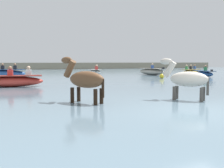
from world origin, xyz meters
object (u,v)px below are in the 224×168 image
(horse_trailing_pinto, at_px, (187,80))
(boat_far_offshore, at_px, (11,81))
(horse_lead_bay, at_px, (85,81))
(boat_near_port, at_px, (3,73))
(boat_distant_east, at_px, (95,72))
(channel_buoy, at_px, (162,76))
(boat_far_inshore, at_px, (191,72))
(boat_mid_outer, at_px, (152,72))
(boat_near_starboard, at_px, (204,74))

(horse_trailing_pinto, height_order, boat_far_offshore, horse_trailing_pinto)
(boat_far_offshore, bearing_deg, horse_lead_bay, -76.08)
(boat_near_port, distance_m, boat_far_offshore, 8.55)
(boat_distant_east, bearing_deg, horse_trailing_pinto, -101.97)
(horse_trailing_pinto, distance_m, channel_buoy, 11.58)
(horse_lead_bay, height_order, boat_distant_east, horse_lead_bay)
(horse_trailing_pinto, distance_m, boat_far_inshore, 18.91)
(horse_lead_bay, xyz_separation_m, boat_far_inshore, (15.89, 13.19, -0.40))
(horse_lead_bay, height_order, boat_far_inshore, horse_lead_bay)
(horse_lead_bay, distance_m, boat_mid_outer, 18.29)
(boat_near_port, bearing_deg, boat_far_inshore, -6.49)
(boat_near_starboard, relative_size, boat_near_port, 0.76)
(boat_distant_east, bearing_deg, boat_mid_outer, -32.54)
(channel_buoy, bearing_deg, boat_near_port, 150.43)
(horse_trailing_pinto, xyz_separation_m, boat_far_offshore, (-4.86, 7.48, -0.36))
(horse_lead_bay, bearing_deg, boat_near_port, 96.03)
(boat_far_inshore, relative_size, boat_near_starboard, 1.00)
(boat_near_starboard, bearing_deg, horse_trailing_pinto, -136.25)
(horse_lead_bay, distance_m, boat_distant_east, 18.43)
(boat_mid_outer, xyz_separation_m, boat_distant_east, (-4.73, 3.02, -0.05))
(channel_buoy, bearing_deg, horse_trailing_pinto, -121.77)
(boat_mid_outer, bearing_deg, boat_near_starboard, -63.36)
(boat_near_starboard, xyz_separation_m, channel_buoy, (-4.71, -0.50, -0.07))
(horse_lead_bay, relative_size, boat_near_starboard, 0.65)
(boat_near_starboard, bearing_deg, boat_mid_outer, 116.64)
(boat_far_inshore, xyz_separation_m, boat_far_offshore, (-17.53, -6.56, 0.02))
(boat_near_starboard, distance_m, channel_buoy, 4.74)
(boat_far_inshore, height_order, boat_far_offshore, boat_far_offshore)
(channel_buoy, bearing_deg, boat_distant_east, 105.93)
(boat_distant_east, xyz_separation_m, channel_buoy, (2.30, -8.06, -0.08))
(horse_lead_bay, distance_m, boat_far_offshore, 6.83)
(horse_lead_bay, bearing_deg, boat_far_offshore, 103.92)
(horse_trailing_pinto, relative_size, boat_far_offshore, 0.53)
(boat_far_inshore, xyz_separation_m, boat_distant_east, (-8.87, 3.85, -0.01))
(boat_mid_outer, relative_size, boat_near_port, 0.96)
(channel_buoy, bearing_deg, boat_far_inshore, 32.62)
(boat_far_inshore, xyz_separation_m, channel_buoy, (-6.57, -4.21, -0.09))
(boat_near_port, bearing_deg, boat_mid_outer, -4.97)
(boat_near_starboard, height_order, channel_buoy, boat_near_starboard)
(boat_distant_east, distance_m, channel_buoy, 8.38)
(boat_near_starboard, distance_m, boat_near_port, 16.63)
(boat_far_inshore, distance_m, channel_buoy, 7.80)
(boat_mid_outer, bearing_deg, horse_trailing_pinto, -119.83)
(boat_near_starboard, xyz_separation_m, boat_far_offshore, (-15.66, -2.86, 0.03))
(boat_far_inshore, xyz_separation_m, boat_mid_outer, (-4.14, 0.83, 0.05))
(boat_far_inshore, distance_m, boat_near_starboard, 4.15)
(horse_lead_bay, distance_m, boat_far_inshore, 20.65)
(horse_lead_bay, distance_m, boat_near_port, 15.27)
(boat_distant_east, relative_size, channel_buoy, 3.41)
(horse_lead_bay, height_order, channel_buoy, horse_lead_bay)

